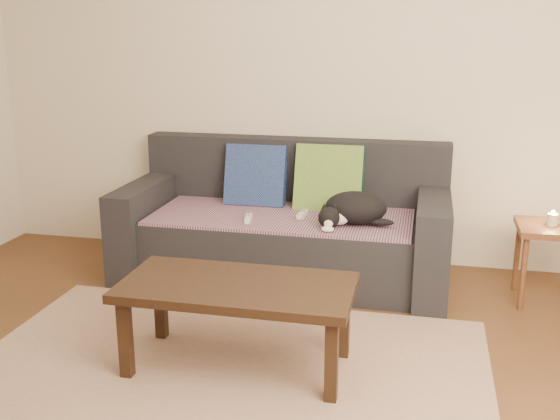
{
  "coord_description": "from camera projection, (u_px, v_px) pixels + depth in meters",
  "views": [
    {
      "loc": [
        0.88,
        -2.47,
        1.59
      ],
      "look_at": [
        0.05,
        1.2,
        0.55
      ],
      "focal_mm": 42.0,
      "sensor_mm": 36.0,
      "label": 1
    }
  ],
  "objects": [
    {
      "name": "back_wall",
      "position": [
        299.0,
        73.0,
        4.47
      ],
      "size": [
        4.5,
        0.04,
        2.6
      ],
      "primitive_type": "cube",
      "color": "beige",
      "rests_on": "ground"
    },
    {
      "name": "ground",
      "position": [
        210.0,
        397.0,
        2.93
      ],
      "size": [
        4.5,
        4.5,
        0.0
      ],
      "primitive_type": "plane",
      "color": "brown",
      "rests_on": "ground"
    },
    {
      "name": "wii_remote_a",
      "position": [
        248.0,
        219.0,
        4.07
      ],
      "size": [
        0.06,
        0.15,
        0.03
      ],
      "primitive_type": "cube",
      "rotation": [
        0.0,
        0.0,
        1.74
      ],
      "color": "white",
      "rests_on": "throw_blanket"
    },
    {
      "name": "wii_remote_b",
      "position": [
        302.0,
        214.0,
        4.16
      ],
      "size": [
        0.05,
        0.15,
        0.03
      ],
      "primitive_type": "cube",
      "rotation": [
        0.0,
        0.0,
        1.47
      ],
      "color": "white",
      "rests_on": "throw_blanket"
    },
    {
      "name": "cushion_navy",
      "position": [
        256.0,
        176.0,
        4.45
      ],
      "size": [
        0.41,
        0.21,
        0.43
      ],
      "primitive_type": "cube",
      "rotation": [
        -0.27,
        0.0,
        0.0
      ],
      "color": "#12214F",
      "rests_on": "throw_blanket"
    },
    {
      "name": "side_table",
      "position": [
        550.0,
        239.0,
        3.86
      ],
      "size": [
        0.38,
        0.38,
        0.48
      ],
      "color": "brown",
      "rests_on": "ground"
    },
    {
      "name": "cat",
      "position": [
        353.0,
        209.0,
        3.98
      ],
      "size": [
        0.46,
        0.41,
        0.2
      ],
      "rotation": [
        0.0,
        0.0,
        0.19
      ],
      "color": "black",
      "rests_on": "throw_blanket"
    },
    {
      "name": "sofa",
      "position": [
        285.0,
        230.0,
        4.33
      ],
      "size": [
        2.1,
        0.94,
        0.87
      ],
      "color": "#232328",
      "rests_on": "ground"
    },
    {
      "name": "throw_blanket",
      "position": [
        282.0,
        216.0,
        4.21
      ],
      "size": [
        1.66,
        0.74,
        0.02
      ],
      "primitive_type": "cube",
      "color": "#362444",
      "rests_on": "sofa"
    },
    {
      "name": "candle",
      "position": [
        552.0,
        219.0,
        3.83
      ],
      "size": [
        0.06,
        0.06,
        0.09
      ],
      "color": "beige",
      "rests_on": "side_table"
    },
    {
      "name": "coffee_table",
      "position": [
        237.0,
        294.0,
        3.09
      ],
      "size": [
        1.1,
        0.55,
        0.44
      ],
      "color": "black",
      "rests_on": "rug"
    },
    {
      "name": "cushion_green",
      "position": [
        329.0,
        179.0,
        4.34
      ],
      "size": [
        0.45,
        0.24,
        0.46
      ],
      "primitive_type": "cube",
      "rotation": [
        -0.3,
        0.0,
        0.0
      ],
      "color": "#0B483E",
      "rests_on": "throw_blanket"
    },
    {
      "name": "rug",
      "position": [
        220.0,
        379.0,
        3.07
      ],
      "size": [
        2.5,
        1.8,
        0.01
      ],
      "primitive_type": "cube",
      "color": "tan",
      "rests_on": "ground"
    }
  ]
}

